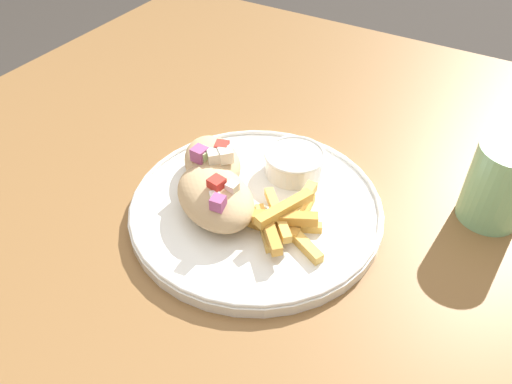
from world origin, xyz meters
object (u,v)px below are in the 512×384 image
at_px(plate, 256,207).
at_px(pita_sandwich_far, 213,162).
at_px(pita_sandwich_near, 215,197).
at_px(sauce_ramekin, 295,161).
at_px(water_glass, 498,187).
at_px(fries_pile, 285,220).

bearing_deg(plate, pita_sandwich_far, 166.87).
height_order(pita_sandwich_near, pita_sandwich_far, pita_sandwich_near).
bearing_deg(pita_sandwich_far, pita_sandwich_near, -10.04).
height_order(pita_sandwich_far, sauce_ramekin, pita_sandwich_far).
relative_size(pita_sandwich_near, water_glass, 1.39).
xyz_separation_m(plate, water_glass, (0.25, 0.14, 0.04)).
bearing_deg(fries_pile, pita_sandwich_near, -167.94).
height_order(plate, water_glass, water_glass).
height_order(fries_pile, water_glass, water_glass).
bearing_deg(plate, fries_pile, -20.74).
bearing_deg(plate, sauce_ramekin, 82.13).
height_order(plate, pita_sandwich_far, pita_sandwich_far).
bearing_deg(sauce_ramekin, fries_pile, -68.75).
xyz_separation_m(pita_sandwich_near, water_glass, (0.28, 0.18, 0.01)).
distance_m(fries_pile, sauce_ramekin, 0.11).
relative_size(plate, fries_pile, 2.54).
height_order(plate, pita_sandwich_near, pita_sandwich_near).
relative_size(pita_sandwich_near, pita_sandwich_far, 1.15).
bearing_deg(water_glass, plate, -150.53).
bearing_deg(pita_sandwich_near, plate, 75.69).
bearing_deg(sauce_ramekin, water_glass, 14.27).
bearing_deg(fries_pile, plate, 159.26).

